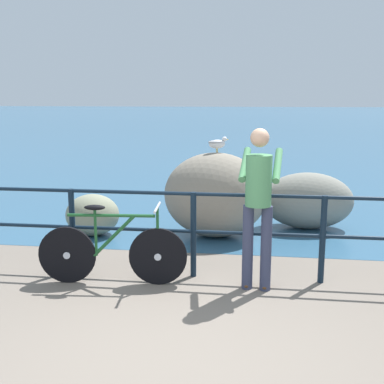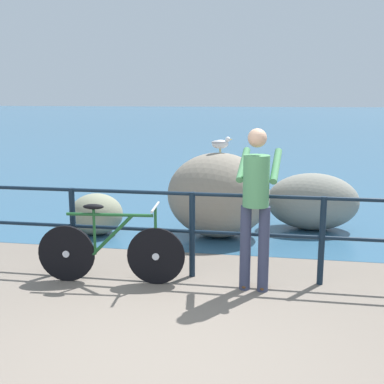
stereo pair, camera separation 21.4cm
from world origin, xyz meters
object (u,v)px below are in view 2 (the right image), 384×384
at_px(person_at_railing, 256,202).
at_px(breakwater_boulder_right, 313,202).
at_px(breakwater_boulder_left, 96,214).
at_px(breakwater_boulder_main, 218,195).
at_px(seagull, 221,143).
at_px(bicycle, 111,250).

bearing_deg(person_at_railing, breakwater_boulder_right, -11.13).
height_order(person_at_railing, breakwater_boulder_left, person_at_railing).
distance_m(breakwater_boulder_main, breakwater_boulder_right, 1.59).
xyz_separation_m(breakwater_boulder_left, seagull, (1.89, 0.23, 1.10)).
relative_size(person_at_railing, breakwater_boulder_right, 1.23).
xyz_separation_m(bicycle, seagull, (1.00, 2.11, 1.03)).
height_order(person_at_railing, breakwater_boulder_main, person_at_railing).
bearing_deg(breakwater_boulder_left, bicycle, -64.73).
height_order(breakwater_boulder_right, seagull, seagull).
relative_size(person_at_railing, seagull, 5.40).
relative_size(bicycle, breakwater_boulder_right, 1.18).
bearing_deg(breakwater_boulder_right, seagull, -156.58).
xyz_separation_m(person_at_railing, breakwater_boulder_left, (-2.51, 1.81, -0.67)).
relative_size(breakwater_boulder_main, breakwater_boulder_left, 1.88).
bearing_deg(person_at_railing, breakwater_boulder_main, 23.27).
xyz_separation_m(bicycle, breakwater_boulder_left, (-0.89, 1.88, -0.07)).
relative_size(person_at_railing, breakwater_boulder_left, 2.17).
xyz_separation_m(person_at_railing, breakwater_boulder_right, (0.80, 2.66, -0.54)).
distance_m(bicycle, breakwater_boulder_left, 2.08).
height_order(bicycle, breakwater_boulder_right, bicycle).
bearing_deg(breakwater_boulder_left, breakwater_boulder_main, 6.02).
relative_size(breakwater_boulder_left, breakwater_boulder_right, 0.57).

